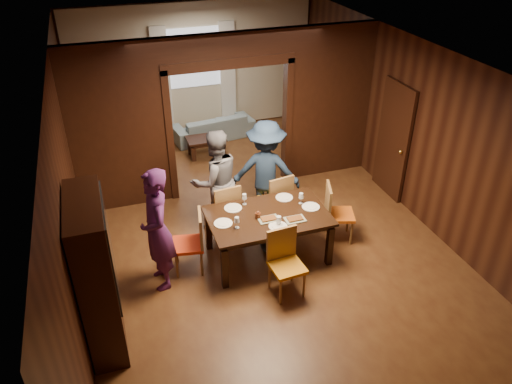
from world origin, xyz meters
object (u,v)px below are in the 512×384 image
object	(u,v)px
chair_far_l	(224,208)
chair_far_r	(275,198)
chair_left	(188,243)
hutch	(97,275)
chair_near	(287,265)
person_navy	(266,171)
dining_table	(268,236)
person_grey	(216,181)
chair_right	(340,213)
sofa	(213,127)
coffee_table	(206,146)
person_purple	(157,230)

from	to	relation	value
chair_far_l	chair_far_r	size ratio (longest dim) A/B	1.00
chair_left	hutch	size ratio (longest dim) A/B	0.48
chair_far_l	chair_near	size ratio (longest dim) A/B	1.00
person_navy	dining_table	distance (m)	1.24
person_grey	chair_right	size ratio (longest dim) A/B	1.80
sofa	chair_far_r	size ratio (longest dim) A/B	1.89
sofa	chair_left	size ratio (longest dim) A/B	1.89
sofa	hutch	bearing A→B (deg)	54.85
sofa	chair_right	xyz separation A→B (m)	(0.95, -4.39, 0.22)
chair_left	chair_right	size ratio (longest dim) A/B	1.00
person_grey	sofa	world-z (taller)	person_grey
person_grey	coffee_table	bearing A→B (deg)	-110.54
person_purple	person_grey	world-z (taller)	person_purple
dining_table	sofa	bearing A→B (deg)	86.33
coffee_table	chair_near	size ratio (longest dim) A/B	0.82
person_grey	chair_near	distance (m)	1.99
coffee_table	chair_right	distance (m)	3.83
hutch	sofa	bearing A→B (deg)	62.82
chair_far_l	chair_far_r	xyz separation A→B (m)	(0.89, 0.03, 0.00)
person_grey	chair_far_r	world-z (taller)	person_grey
person_navy	hutch	distance (m)	3.43
person_navy	chair_far_l	world-z (taller)	person_navy
chair_right	chair_left	bearing A→B (deg)	108.60
hutch	dining_table	bearing A→B (deg)	19.70
coffee_table	hutch	size ratio (longest dim) A/B	0.40
chair_near	chair_left	bearing A→B (deg)	137.36
dining_table	hutch	size ratio (longest dim) A/B	0.89
chair_far_l	chair_near	bearing A→B (deg)	99.35
chair_left	sofa	bearing A→B (deg)	171.62
person_grey	chair_left	size ratio (longest dim) A/B	1.80
person_navy	hutch	xyz separation A→B (m)	(-2.81, -1.96, 0.12)
coffee_table	hutch	world-z (taller)	hutch
person_grey	chair_right	xyz separation A→B (m)	(1.77, -0.95, -0.39)
chair_far_l	chair_far_r	world-z (taller)	same
chair_near	hutch	world-z (taller)	hutch
chair_right	chair_far_r	distance (m)	1.10
dining_table	chair_right	distance (m)	1.25
chair_near	chair_far_l	bearing A→B (deg)	100.78
chair_left	chair_near	distance (m)	1.51
person_navy	dining_table	size ratio (longest dim) A/B	0.99
chair_far_l	chair_near	world-z (taller)	same
person_purple	person_navy	size ratio (longest dim) A/B	1.04
person_grey	dining_table	size ratio (longest dim) A/B	0.98
chair_left	chair_far_r	distance (m)	1.79
person_grey	sofa	bearing A→B (deg)	-114.05
person_purple	coffee_table	xyz separation A→B (m)	(1.56, 3.74, -0.71)
chair_right	chair_near	bearing A→B (deg)	144.99
chair_right	hutch	distance (m)	3.86
sofa	chair_far_r	world-z (taller)	chair_far_r
person_navy	chair_right	distance (m)	1.40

